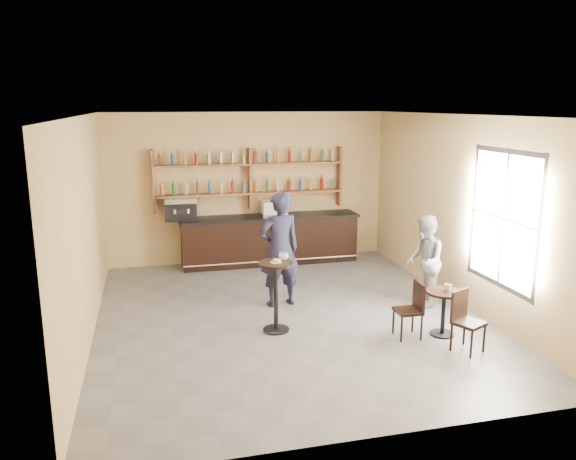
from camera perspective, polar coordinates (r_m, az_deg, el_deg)
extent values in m
plane|color=slate|center=(9.21, -0.02, -8.75)|extent=(7.00, 7.00, 0.00)
plane|color=white|center=(8.57, -0.02, 11.58)|extent=(7.00, 7.00, 0.00)
plane|color=tan|center=(12.12, -3.99, 4.30)|extent=(7.00, 0.00, 7.00)
plane|color=tan|center=(5.53, 8.75, -6.14)|extent=(7.00, 0.00, 7.00)
plane|color=tan|center=(8.56, -19.92, 0.00)|extent=(0.00, 7.00, 7.00)
plane|color=tan|center=(9.89, 17.12, 1.84)|extent=(0.00, 7.00, 7.00)
plane|color=white|center=(8.88, 21.06, 1.02)|extent=(0.00, 2.00, 2.00)
cube|color=white|center=(8.31, -1.25, -3.29)|extent=(0.17, 0.17, 0.00)
torus|color=#BE7A45|center=(8.30, -1.17, -3.15)|extent=(0.17, 0.17, 0.04)
imported|color=white|center=(8.42, -0.47, -2.71)|extent=(0.15, 0.15, 0.11)
imported|color=black|center=(9.42, -0.87, -1.99)|extent=(0.78, 0.57, 1.96)
imported|color=white|center=(8.60, 15.95, -5.63)|extent=(0.13, 0.13, 0.10)
imported|color=gray|center=(9.71, 13.67, -3.09)|extent=(0.83, 0.92, 1.57)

